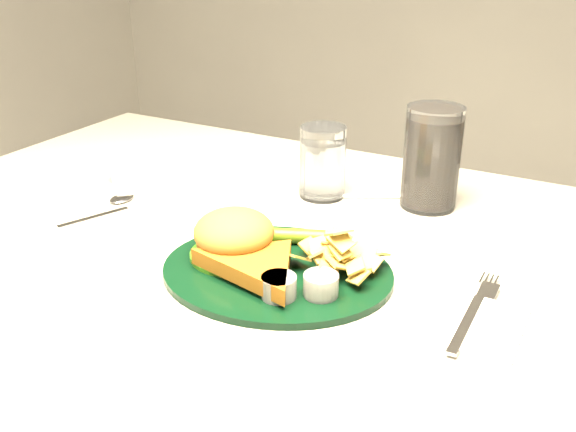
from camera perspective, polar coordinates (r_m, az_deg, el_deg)
name	(u,v)px	position (r m, az deg, el deg)	size (l,w,h in m)	color
dinner_plate	(277,252)	(0.74, -0.99, -3.18)	(0.27, 0.23, 0.06)	black
water_glass	(323,162)	(0.96, 3.10, 4.82)	(0.07, 0.07, 0.11)	silver
cola_glass	(432,158)	(0.93, 12.66, 5.07)	(0.08, 0.08, 0.15)	black
fork_napkin	(468,319)	(0.69, 15.73, -8.85)	(0.12, 0.15, 0.01)	white
spoon	(94,216)	(0.93, -16.90, 0.00)	(0.04, 0.14, 0.01)	silver
ramekin	(126,172)	(1.05, -14.19, 3.79)	(0.05, 0.05, 0.03)	white
wrapped_straw	(367,196)	(0.97, 7.06, 1.75)	(0.17, 0.06, 0.01)	silver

